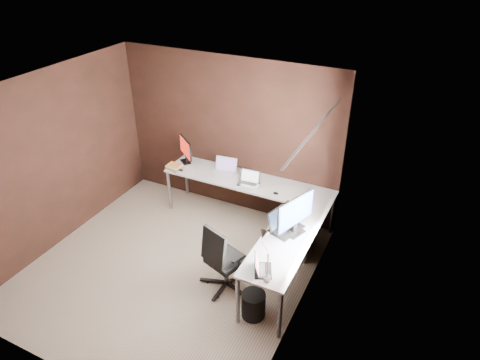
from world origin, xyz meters
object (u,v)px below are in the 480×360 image
at_px(laptop_black_small, 261,268).
at_px(desk_lamp, 265,249).
at_px(monitor_left, 186,149).
at_px(laptop_silver, 249,181).
at_px(wastebasket, 253,305).
at_px(book_stack, 174,167).
at_px(monitor_right, 296,213).
at_px(laptop_black_big, 284,224).
at_px(laptop_white, 225,170).
at_px(drawer_pedestal, 298,233).
at_px(office_chair, 224,269).

xyz_separation_m(laptop_black_small, desk_lamp, (0.06, -0.05, 0.33)).
height_order(monitor_left, laptop_silver, monitor_left).
distance_m(monitor_left, wastebasket, 2.86).
relative_size(laptop_silver, book_stack, 1.18).
xyz_separation_m(monitor_right, laptop_silver, (-1.01, 0.82, -0.25)).
height_order(laptop_black_big, book_stack, laptop_black_big).
bearing_deg(laptop_white, wastebasket, -60.91).
distance_m(drawer_pedestal, laptop_white, 1.52).
bearing_deg(monitor_left, laptop_silver, 29.61).
bearing_deg(wastebasket, book_stack, 143.28).
bearing_deg(monitor_right, laptop_black_small, -166.23).
relative_size(laptop_white, laptop_black_big, 0.75).
xyz_separation_m(laptop_white, book_stack, (-0.78, -0.24, -0.01)).
distance_m(laptop_black_small, desk_lamp, 0.33).
xyz_separation_m(monitor_left, wastebasket, (2.04, -1.84, -0.79)).
bearing_deg(wastebasket, laptop_white, 126.00).
distance_m(drawer_pedestal, office_chair, 1.26).
xyz_separation_m(drawer_pedestal, laptop_white, (-1.38, 0.42, 0.48)).
bearing_deg(laptop_silver, laptop_black_big, -45.69).
distance_m(monitor_left, monitor_right, 2.44).
bearing_deg(wastebasket, laptop_black_big, 88.29).
xyz_separation_m(laptop_black_big, book_stack, (-2.12, 0.71, -0.02)).
xyz_separation_m(monitor_right, laptop_white, (-1.49, 0.98, -0.24)).
distance_m(desk_lamp, office_chair, 1.11).
height_order(drawer_pedestal, monitor_left, monitor_left).
distance_m(drawer_pedestal, desk_lamp, 1.64).
bearing_deg(monitor_right, wastebasket, -171.53).
bearing_deg(laptop_black_big, drawer_pedestal, 13.70).
bearing_deg(laptop_black_big, laptop_silver, 65.15).
distance_m(monitor_right, book_stack, 2.40).
height_order(laptop_black_big, wastebasket, laptop_black_big).
bearing_deg(desk_lamp, wastebasket, 165.34).
bearing_deg(laptop_silver, office_chair, -80.67).
relative_size(drawer_pedestal, monitor_left, 1.47).
height_order(laptop_white, laptop_black_big, laptop_black_big).
relative_size(monitor_right, book_stack, 2.25).
xyz_separation_m(office_chair, wastebasket, (0.54, -0.28, -0.11)).
height_order(monitor_left, laptop_black_small, monitor_left).
bearing_deg(laptop_black_big, office_chair, 153.73).
height_order(laptop_black_small, wastebasket, laptop_black_small).
xyz_separation_m(monitor_right, laptop_black_small, (-0.10, -0.83, -0.25)).
bearing_deg(book_stack, laptop_black_small, -35.69).
bearing_deg(book_stack, laptop_silver, 3.90).
height_order(monitor_left, book_stack, monitor_left).
xyz_separation_m(laptop_white, desk_lamp, (1.45, -1.85, 0.32)).
relative_size(laptop_white, wastebasket, 1.12).
relative_size(laptop_black_small, wastebasket, 0.97).
bearing_deg(laptop_black_small, book_stack, 30.25).
distance_m(laptop_white, office_chair, 1.79).
xyz_separation_m(laptop_silver, laptop_black_big, (0.86, -0.79, 0.01)).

